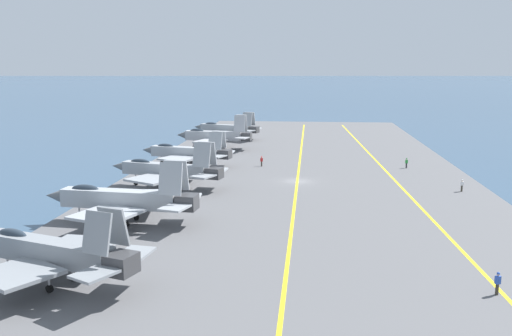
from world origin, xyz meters
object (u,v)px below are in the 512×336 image
at_px(parked_jet_nearest, 51,251).
at_px(parked_jet_sixth, 227,128).
at_px(parked_jet_second, 122,199).
at_px(crew_white_vest, 462,185).
at_px(parked_jet_fifth, 215,136).
at_px(crew_blue_vest, 498,282).
at_px(parked_jet_fourth, 187,152).
at_px(crew_green_vest, 407,163).
at_px(parked_jet_third, 167,170).
at_px(crew_red_vest, 262,161).

distance_m(parked_jet_nearest, parked_jet_sixth, 84.39).
bearing_deg(parked_jet_second, crew_white_vest, -64.65).
relative_size(parked_jet_fifth, crew_blue_vest, 8.88).
bearing_deg(crew_blue_vest, parked_jet_fourth, 34.88).
xyz_separation_m(parked_jet_fourth, crew_blue_vest, (-48.83, -34.04, -1.37)).
xyz_separation_m(parked_jet_sixth, crew_green_vest, (-32.47, -34.64, -1.57)).
distance_m(crew_blue_vest, crew_green_vest, 50.47).
bearing_deg(crew_white_vest, parked_jet_nearest, 131.92).
distance_m(parked_jet_second, crew_white_vest, 44.05).
height_order(parked_jet_third, crew_red_vest, parked_jet_third).
bearing_deg(parked_jet_third, crew_white_vest, -87.46).
distance_m(parked_jet_sixth, crew_green_vest, 47.50).
height_order(parked_jet_sixth, crew_green_vest, parked_jet_sixth).
distance_m(parked_jet_second, crew_green_vest, 50.01).
xyz_separation_m(parked_jet_fifth, parked_jet_sixth, (15.31, -0.02, -0.25)).
distance_m(parked_jet_sixth, crew_blue_vest, 89.09).
bearing_deg(crew_blue_vest, crew_red_vest, 23.55).
bearing_deg(parked_jet_third, parked_jet_fifth, -0.61).
xyz_separation_m(parked_jet_second, parked_jet_sixth, (67.80, -0.72, -0.13)).
height_order(parked_jet_second, crew_white_vest, parked_jet_second).
bearing_deg(parked_jet_second, crew_blue_vest, -114.40).
bearing_deg(parked_jet_nearest, crew_white_vest, -48.08).
distance_m(parked_jet_third, crew_white_vest, 39.53).
relative_size(parked_jet_third, parked_jet_fourth, 1.05).
distance_m(parked_jet_third, parked_jet_fourth, 16.67).
distance_m(parked_jet_second, parked_jet_fourth, 33.73).
bearing_deg(parked_jet_nearest, parked_jet_third, -0.01).
bearing_deg(parked_jet_fourth, parked_jet_nearest, -178.81).
height_order(parked_jet_second, crew_green_vest, parked_jet_second).
bearing_deg(crew_green_vest, parked_jet_fourth, 92.54).
distance_m(parked_jet_nearest, crew_green_vest, 62.66).
bearing_deg(parked_jet_nearest, parked_jet_fourth, 1.19).
bearing_deg(crew_blue_vest, parked_jet_second, 65.60).
relative_size(parked_jet_nearest, crew_blue_vest, 9.00).
distance_m(parked_jet_second, crew_red_vest, 36.57).
bearing_deg(parked_jet_sixth, crew_blue_vest, -158.54).
relative_size(parked_jet_nearest, parked_jet_third, 0.93).
xyz_separation_m(parked_jet_second, crew_green_vest, (35.33, -35.36, -1.70)).
height_order(crew_green_vest, crew_red_vest, crew_red_vest).
distance_m(parked_jet_fourth, crew_white_vest, 43.18).
height_order(parked_jet_second, parked_jet_fifth, parked_jet_fifth).
distance_m(parked_jet_fourth, crew_red_vest, 12.47).
bearing_deg(crew_green_vest, parked_jet_third, 117.49).
xyz_separation_m(parked_jet_third, crew_green_vest, (18.23, -35.04, -1.60)).
distance_m(crew_blue_vest, crew_red_vest, 54.25).
distance_m(parked_jet_third, parked_jet_sixth, 50.70).
bearing_deg(parked_jet_sixth, crew_green_vest, -133.15).
xyz_separation_m(crew_blue_vest, crew_green_vest, (50.43, -2.05, -0.04)).
bearing_deg(parked_jet_fourth, parked_jet_second, -178.76).
height_order(parked_jet_second, parked_jet_fourth, parked_jet_second).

